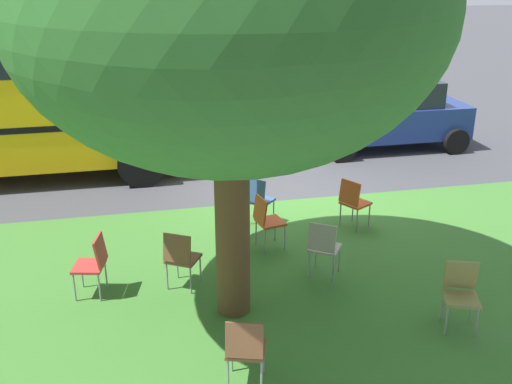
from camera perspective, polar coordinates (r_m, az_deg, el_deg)
name	(u,v)px	position (r m, az deg, el deg)	size (l,w,h in m)	color
ground	(291,196)	(11.78, 3.35, -0.37)	(80.00, 80.00, 0.00)	#424247
grass_verge	(348,276)	(9.04, 8.74, -7.85)	(48.00, 6.00, 0.01)	#3D752D
street_tree	(229,7)	(6.90, -2.58, 17.11)	(4.95, 4.95, 5.72)	brown
chair_0	(266,218)	(9.52, 0.98, -2.49)	(0.50, 0.49, 0.88)	#C64C1E
chair_1	(258,197)	(10.32, 0.17, -0.51)	(0.59, 0.59, 0.88)	#335184
chair_2	(245,347)	(6.62, -1.01, -14.48)	(0.52, 0.52, 0.88)	brown
chair_3	(324,245)	(8.73, 6.43, -5.01)	(0.58, 0.58, 0.88)	#ADA393
chair_4	(181,256)	(8.45, -7.14, -6.01)	(0.57, 0.57, 0.88)	brown
chair_5	(353,200)	(10.35, 9.19, -0.74)	(0.57, 0.57, 0.88)	#C64C1E
chair_6	(94,261)	(8.54, -15.13, -6.34)	(0.50, 0.50, 0.88)	#B7332D
chair_7	(461,290)	(8.00, 18.84, -8.80)	(0.53, 0.54, 0.88)	olive
parked_car	(389,113)	(14.90, 12.46, 7.31)	(3.70, 1.92, 1.65)	navy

